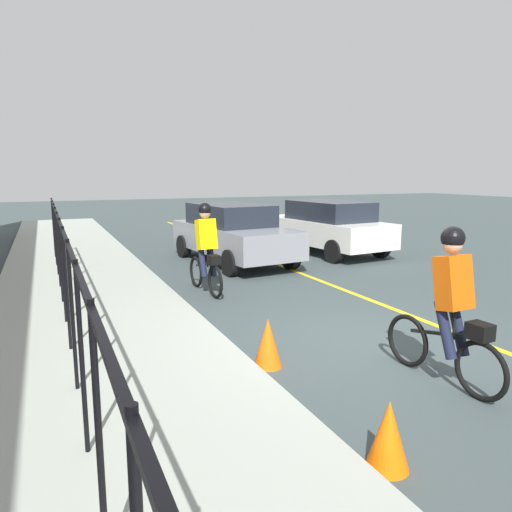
% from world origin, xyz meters
% --- Properties ---
extents(ground_plane, '(80.00, 80.00, 0.00)m').
position_xyz_m(ground_plane, '(0.00, 0.00, 0.00)').
color(ground_plane, '#3A4647').
extents(lane_line_centre, '(36.00, 0.12, 0.01)m').
position_xyz_m(lane_line_centre, '(0.00, -1.60, 0.00)').
color(lane_line_centre, yellow).
rests_on(lane_line_centre, ground).
extents(sidewalk, '(40.00, 3.20, 0.15)m').
position_xyz_m(sidewalk, '(0.00, 3.40, 0.07)').
color(sidewalk, '#9BA398').
rests_on(sidewalk, ground).
extents(iron_fence, '(15.16, 0.04, 1.60)m').
position_xyz_m(iron_fence, '(1.00, 3.80, 1.27)').
color(iron_fence, black).
rests_on(iron_fence, sidewalk).
extents(cyclist_lead, '(1.71, 0.38, 1.83)m').
position_xyz_m(cyclist_lead, '(3.61, 1.09, 0.91)').
color(cyclist_lead, black).
rests_on(cyclist_lead, ground).
extents(cyclist_follow, '(1.71, 0.38, 1.83)m').
position_xyz_m(cyclist_follow, '(-1.52, -0.10, 0.91)').
color(cyclist_follow, black).
rests_on(cyclist_follow, ground).
extents(patrol_sedan, '(4.56, 2.28, 1.58)m').
position_xyz_m(patrol_sedan, '(6.86, -3.78, 0.82)').
color(patrol_sedan, white).
rests_on(patrol_sedan, ground).
extents(parked_sedan_rear, '(4.57, 2.29, 1.58)m').
position_xyz_m(parked_sedan_rear, '(6.54, -0.62, 0.82)').
color(parked_sedan_rear, gray).
rests_on(parked_sedan_rear, ground).
extents(traffic_cone_near, '(0.36, 0.36, 0.62)m').
position_xyz_m(traffic_cone_near, '(-0.24, 1.55, 0.31)').
color(traffic_cone_near, orange).
rests_on(traffic_cone_near, ground).
extents(traffic_cone_far, '(0.36, 0.36, 0.59)m').
position_xyz_m(traffic_cone_far, '(-2.52, 1.55, 0.29)').
color(traffic_cone_far, '#FC6509').
rests_on(traffic_cone_far, ground).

